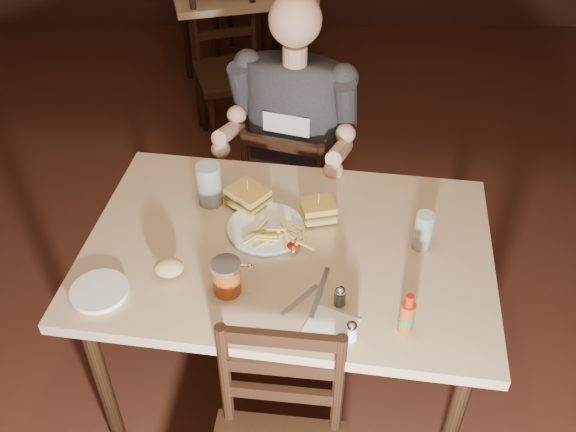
{
  "coord_description": "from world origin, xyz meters",
  "views": [
    {
      "loc": [
        0.2,
        -1.44,
        2.18
      ],
      "look_at": [
        0.18,
        0.12,
        0.85
      ],
      "focal_mm": 40.0,
      "sensor_mm": 36.0,
      "label": 1
    }
  ],
  "objects_px": {
    "dinner_plate": "(266,230)",
    "diner": "(292,111)",
    "hot_sauce": "(407,313)",
    "syrup_dispenser": "(227,277)",
    "main_table": "(288,261)",
    "glass_right": "(423,231)",
    "chair_far": "(295,197)",
    "side_plate": "(100,292)",
    "glass_left": "(209,185)",
    "bg_chair_near": "(234,74)"
  },
  "relations": [
    {
      "from": "chair_far",
      "to": "side_plate",
      "type": "relative_size",
      "value": 4.91
    },
    {
      "from": "main_table",
      "to": "glass_right",
      "type": "bearing_deg",
      "value": -0.6
    },
    {
      "from": "chair_far",
      "to": "diner",
      "type": "distance_m",
      "value": 0.47
    },
    {
      "from": "bg_chair_near",
      "to": "side_plate",
      "type": "bearing_deg",
      "value": -113.72
    },
    {
      "from": "glass_right",
      "to": "syrup_dispenser",
      "type": "bearing_deg",
      "value": -162.03
    },
    {
      "from": "main_table",
      "to": "chair_far",
      "type": "bearing_deg",
      "value": 88.0
    },
    {
      "from": "dinner_plate",
      "to": "hot_sauce",
      "type": "height_order",
      "value": "hot_sauce"
    },
    {
      "from": "dinner_plate",
      "to": "diner",
      "type": "bearing_deg",
      "value": 81.88
    },
    {
      "from": "diner",
      "to": "hot_sauce",
      "type": "xyz_separation_m",
      "value": [
        0.32,
        -0.99,
        -0.04
      ]
    },
    {
      "from": "chair_far",
      "to": "glass_left",
      "type": "relative_size",
      "value": 5.36
    },
    {
      "from": "dinner_plate",
      "to": "chair_far",
      "type": "bearing_deg",
      "value": 81.22
    },
    {
      "from": "main_table",
      "to": "diner",
      "type": "distance_m",
      "value": 0.67
    },
    {
      "from": "dinner_plate",
      "to": "side_plate",
      "type": "height_order",
      "value": "dinner_plate"
    },
    {
      "from": "chair_far",
      "to": "diner",
      "type": "relative_size",
      "value": 0.92
    },
    {
      "from": "glass_right",
      "to": "syrup_dispenser",
      "type": "height_order",
      "value": "glass_right"
    },
    {
      "from": "dinner_plate",
      "to": "syrup_dispenser",
      "type": "xyz_separation_m",
      "value": [
        -0.11,
        -0.27,
        0.05
      ]
    },
    {
      "from": "bg_chair_near",
      "to": "glass_left",
      "type": "height_order",
      "value": "glass_left"
    },
    {
      "from": "dinner_plate",
      "to": "glass_right",
      "type": "relative_size",
      "value": 1.88
    },
    {
      "from": "main_table",
      "to": "chair_far",
      "type": "height_order",
      "value": "chair_far"
    },
    {
      "from": "side_plate",
      "to": "syrup_dispenser",
      "type": "bearing_deg",
      "value": 2.36
    },
    {
      "from": "hot_sauce",
      "to": "diner",
      "type": "bearing_deg",
      "value": 107.89
    },
    {
      "from": "main_table",
      "to": "glass_right",
      "type": "relative_size",
      "value": 10.64
    },
    {
      "from": "chair_far",
      "to": "dinner_plate",
      "type": "relative_size",
      "value": 3.33
    },
    {
      "from": "chair_far",
      "to": "glass_left",
      "type": "bearing_deg",
      "value": 75.54
    },
    {
      "from": "diner",
      "to": "glass_left",
      "type": "xyz_separation_m",
      "value": [
        -0.28,
        -0.43,
        -0.03
      ]
    },
    {
      "from": "main_table",
      "to": "bg_chair_near",
      "type": "xyz_separation_m",
      "value": [
        -0.32,
        1.77,
        -0.25
      ]
    },
    {
      "from": "diner",
      "to": "side_plate",
      "type": "bearing_deg",
      "value": -106.07
    },
    {
      "from": "chair_far",
      "to": "glass_left",
      "type": "xyz_separation_m",
      "value": [
        -0.29,
        -0.48,
        0.43
      ]
    },
    {
      "from": "chair_far",
      "to": "main_table",
      "type": "bearing_deg",
      "value": 105.25
    },
    {
      "from": "diner",
      "to": "glass_right",
      "type": "xyz_separation_m",
      "value": [
        0.42,
        -0.65,
        -0.04
      ]
    },
    {
      "from": "bg_chair_near",
      "to": "side_plate",
      "type": "distance_m",
      "value": 2.02
    },
    {
      "from": "diner",
      "to": "glass_right",
      "type": "height_order",
      "value": "diner"
    },
    {
      "from": "dinner_plate",
      "to": "syrup_dispenser",
      "type": "relative_size",
      "value": 2.2
    },
    {
      "from": "glass_right",
      "to": "dinner_plate",
      "type": "bearing_deg",
      "value": 171.99
    },
    {
      "from": "syrup_dispenser",
      "to": "side_plate",
      "type": "distance_m",
      "value": 0.38
    },
    {
      "from": "diner",
      "to": "main_table",
      "type": "bearing_deg",
      "value": -73.67
    },
    {
      "from": "dinner_plate",
      "to": "bg_chair_near",
      "type": "bearing_deg",
      "value": 98.24
    },
    {
      "from": "glass_left",
      "to": "dinner_plate",
      "type": "bearing_deg",
      "value": -37.57
    },
    {
      "from": "diner",
      "to": "side_plate",
      "type": "relative_size",
      "value": 5.35
    },
    {
      "from": "dinner_plate",
      "to": "glass_left",
      "type": "height_order",
      "value": "glass_left"
    },
    {
      "from": "bg_chair_near",
      "to": "hot_sauce",
      "type": "relative_size",
      "value": 6.52
    },
    {
      "from": "glass_left",
      "to": "side_plate",
      "type": "xyz_separation_m",
      "value": [
        -0.29,
        -0.43,
        -0.07
      ]
    },
    {
      "from": "diner",
      "to": "dinner_plate",
      "type": "bearing_deg",
      "value": -80.87
    },
    {
      "from": "hot_sauce",
      "to": "syrup_dispenser",
      "type": "bearing_deg",
      "value": 164.18
    },
    {
      "from": "side_plate",
      "to": "glass_right",
      "type": "bearing_deg",
      "value": 12.15
    },
    {
      "from": "main_table",
      "to": "diner",
      "type": "height_order",
      "value": "diner"
    },
    {
      "from": "glass_right",
      "to": "hot_sauce",
      "type": "bearing_deg",
      "value": -105.77
    },
    {
      "from": "side_plate",
      "to": "main_table",
      "type": "bearing_deg",
      "value": 21.22
    },
    {
      "from": "chair_far",
      "to": "glass_left",
      "type": "distance_m",
      "value": 0.71
    },
    {
      "from": "glass_left",
      "to": "hot_sauce",
      "type": "bearing_deg",
      "value": -43.13
    }
  ]
}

